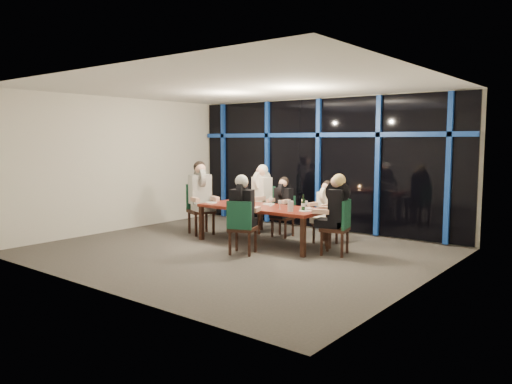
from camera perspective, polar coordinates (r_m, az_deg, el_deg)
room at (r=9.08m, az=-2.36°, el=5.82°), size 7.04×7.00×3.02m
window_wall at (r=11.47m, az=7.30°, el=3.44°), size 6.86×0.43×2.94m
dining_table at (r=9.80m, az=0.73°, el=-2.04°), size 2.60×1.00×0.75m
chair_far_left at (r=11.12m, az=0.86°, el=-1.65°), size 0.57×0.57×1.03m
chair_far_mid at (r=10.64m, az=3.27°, el=-2.49°), size 0.44×0.44×0.87m
chair_far_right at (r=10.02m, az=8.22°, el=-3.11°), size 0.46×0.46×0.86m
chair_end_left at (r=10.99m, az=-6.48°, el=-1.61°), size 0.66×0.66×1.09m
chair_end_right at (r=9.01m, az=9.55°, el=-3.67°), size 0.56×0.56×0.99m
chair_near_mid at (r=8.90m, az=-1.70°, el=-3.75°), size 0.59×0.59×0.98m
diner_far_left at (r=11.02m, az=0.52°, el=0.41°), size 0.58×0.69×1.00m
diner_far_mid at (r=10.54m, az=3.09°, el=-0.67°), size 0.45×0.56×0.85m
diner_far_right at (r=9.92m, az=7.98°, el=-1.20°), size 0.46×0.57×0.83m
diner_end_left at (r=10.85m, az=-6.33°, el=0.57°), size 0.75×0.68×1.06m
diner_end_right at (r=8.97m, az=9.07°, el=-1.16°), size 0.67×0.56×0.97m
diner_near_mid at (r=8.92m, az=-1.54°, el=-1.21°), size 0.60×0.67×0.95m
plate_far_left at (r=10.70m, az=-1.83°, el=-0.96°), size 0.24×0.24×0.01m
plate_far_mid at (r=10.06m, az=1.47°, el=-1.40°), size 0.24×0.24×0.01m
plate_far_right at (r=9.51m, az=5.75°, el=-1.86°), size 0.24×0.24×0.01m
plate_end_left at (r=10.36m, az=-5.16°, el=-1.21°), size 0.24×0.24×0.01m
plate_end_right at (r=9.16m, az=5.65°, el=-2.16°), size 0.24×0.24×0.01m
plate_near_mid at (r=9.48m, az=-0.44°, el=-1.86°), size 0.24×0.24×0.01m
wine_bottle at (r=9.20m, az=5.41°, el=-1.42°), size 0.07×0.07×0.31m
water_pitcher at (r=9.10m, az=3.96°, el=-1.63°), size 0.12×0.11×0.20m
tea_light at (r=9.68m, az=-1.14°, el=-1.65°), size 0.05×0.05×0.03m
wine_glass_a at (r=9.88m, az=-1.06°, el=-0.83°), size 0.07×0.07×0.18m
wine_glass_b at (r=9.82m, az=1.69°, el=-0.87°), size 0.07×0.07×0.18m
wine_glass_c at (r=9.41m, az=2.74°, el=-1.21°), size 0.06×0.06×0.17m
wine_glass_d at (r=10.38m, az=-1.80°, el=-0.51°), size 0.07×0.07×0.18m
wine_glass_e at (r=9.33m, az=5.73°, el=-1.28°), size 0.07×0.07×0.17m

